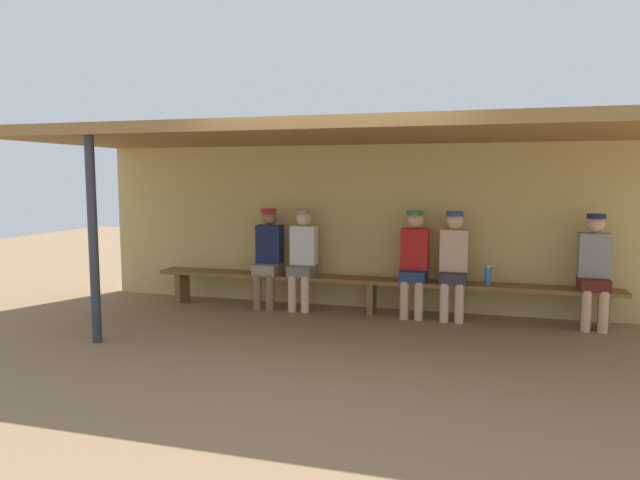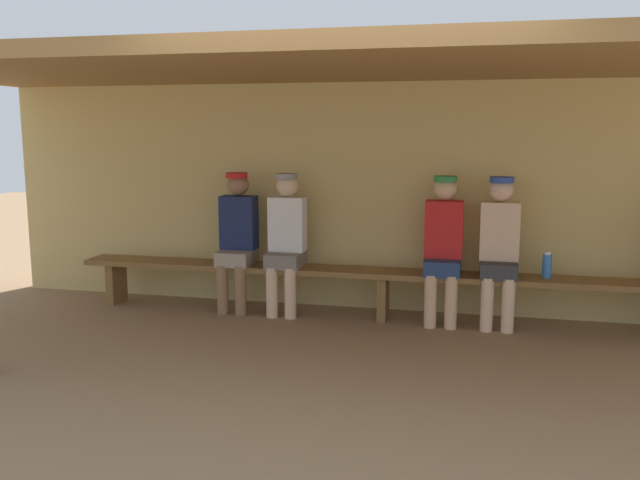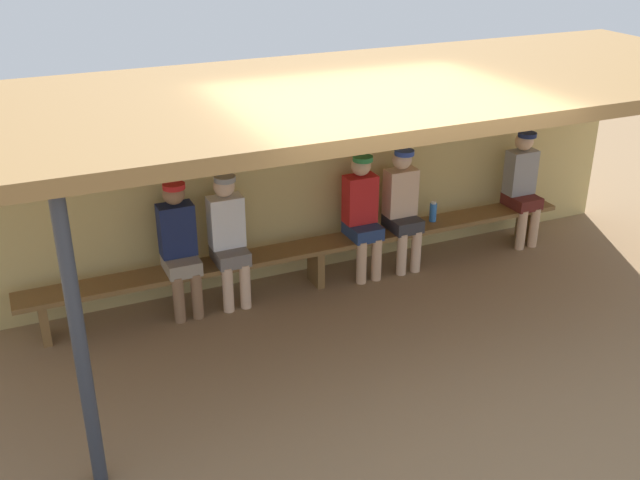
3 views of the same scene
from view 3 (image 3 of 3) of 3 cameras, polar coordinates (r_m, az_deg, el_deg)
ground_plane at (r=6.82m, az=5.02°, el=-8.89°), size 24.00×24.00×0.00m
back_wall at (r=7.94m, az=-1.64°, el=5.12°), size 8.00×0.20×2.20m
dugout_roof at (r=6.48m, az=2.74°, el=11.28°), size 8.00×2.80×0.12m
support_post at (r=5.12m, az=-17.81°, el=-7.90°), size 0.10×0.10×2.20m
bench at (r=7.83m, az=-0.32°, el=-0.81°), size 6.00×0.36×0.46m
player_in_red at (r=9.00m, az=15.20°, el=4.24°), size 0.34×0.42×1.34m
player_rightmost at (r=8.13m, az=6.32°, el=2.77°), size 0.34×0.42×1.34m
player_near_post at (r=7.39m, az=-7.01°, el=0.45°), size 0.34×0.42×1.34m
player_shirtless_tan at (r=7.28m, az=-10.70°, el=-0.21°), size 0.34×0.42×1.34m
player_middle at (r=7.90m, az=3.24°, el=2.24°), size 0.34×0.42×1.34m
water_bottle_orange at (r=8.42m, az=8.62°, el=2.14°), size 0.08×0.08×0.23m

